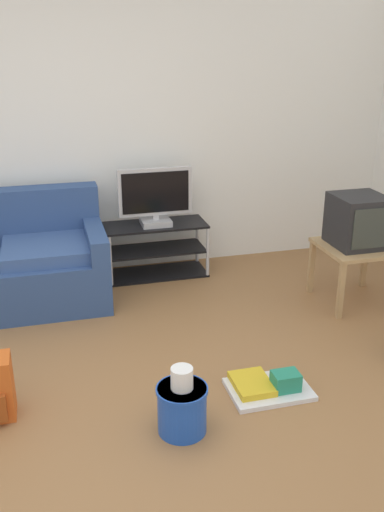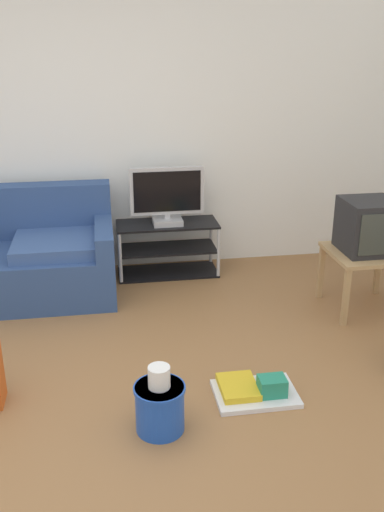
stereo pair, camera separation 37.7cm
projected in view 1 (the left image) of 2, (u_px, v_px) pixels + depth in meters
ground_plane at (100, 443)px, 2.99m from camera, size 9.00×9.80×0.02m
wall_back at (57, 119)px, 4.71m from camera, size 9.00×0.10×2.70m
tv_stand at (156, 249)px, 5.01m from camera, size 0.88×0.38×0.47m
flat_tv at (155, 197)px, 4.82m from camera, size 0.63×0.22×0.50m
side_table at (356, 254)px, 4.44m from camera, size 0.55×0.55×0.47m
crt_tv at (358, 221)px, 4.36m from camera, size 0.38×0.40×0.39m
cleaning_bucket at (182, 405)px, 3.02m from camera, size 0.28×0.28×0.39m
floor_tray at (268, 386)px, 3.39m from camera, size 0.48×0.34×0.14m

